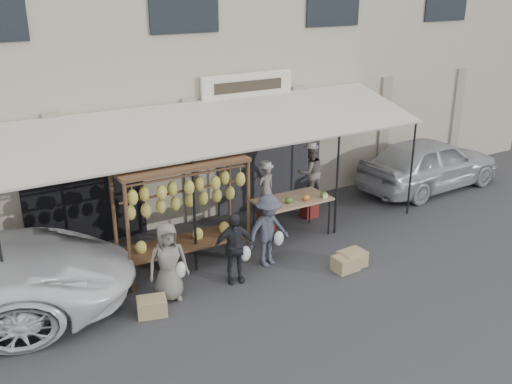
% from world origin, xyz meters
% --- Properties ---
extents(ground_plane, '(90.00, 90.00, 0.00)m').
position_xyz_m(ground_plane, '(0.00, 0.00, 0.00)').
color(ground_plane, '#2D2D30').
extents(shophouse, '(24.00, 6.15, 7.30)m').
position_xyz_m(shophouse, '(-0.00, 6.50, 3.65)').
color(shophouse, '#A8A18A').
rests_on(shophouse, ground_plane).
extents(awning, '(10.00, 2.35, 2.92)m').
position_xyz_m(awning, '(0.01, 2.28, 2.57)').
color(awning, beige).
rests_on(awning, ground_plane).
extents(banana_rack, '(2.60, 0.90, 2.24)m').
position_xyz_m(banana_rack, '(-1.15, 1.30, 1.57)').
color(banana_rack, '#4C2C1C').
rests_on(banana_rack, ground_plane).
extents(produce_table, '(1.70, 0.90, 1.04)m').
position_xyz_m(produce_table, '(1.56, 1.50, 0.86)').
color(produce_table, tan).
rests_on(produce_table, ground_plane).
extents(vendor_left, '(0.45, 0.33, 1.14)m').
position_xyz_m(vendor_left, '(1.24, 2.12, 1.01)').
color(vendor_left, gray).
rests_on(vendor_left, stool_left).
extents(vendor_right, '(0.70, 0.57, 1.34)m').
position_xyz_m(vendor_right, '(2.57, 2.25, 1.15)').
color(vendor_right, slate).
rests_on(vendor_right, stool_right).
extents(customer_left, '(0.78, 0.57, 1.48)m').
position_xyz_m(customer_left, '(-1.89, 0.41, 0.74)').
color(customer_left, slate).
rests_on(customer_left, ground_plane).
extents(customer_mid, '(0.89, 0.54, 1.41)m').
position_xyz_m(customer_mid, '(-0.56, 0.37, 0.71)').
color(customer_mid, '#26272C').
rests_on(customer_mid, ground_plane).
extents(customer_right, '(1.03, 0.66, 1.50)m').
position_xyz_m(customer_right, '(0.36, 0.62, 0.75)').
color(customer_right, '#404250').
rests_on(customer_right, ground_plane).
extents(stool_left, '(0.39, 0.39, 0.44)m').
position_xyz_m(stool_left, '(1.24, 2.12, 0.22)').
color(stool_left, maroon).
rests_on(stool_left, ground_plane).
extents(stool_right, '(0.43, 0.43, 0.48)m').
position_xyz_m(stool_right, '(2.57, 2.25, 0.24)').
color(stool_right, maroon).
rests_on(stool_right, ground_plane).
extents(crate_near_a, '(0.50, 0.38, 0.30)m').
position_xyz_m(crate_near_a, '(1.56, -0.39, 0.15)').
color(crate_near_a, tan).
rests_on(crate_near_a, ground_plane).
extents(crate_near_b, '(0.56, 0.43, 0.32)m').
position_xyz_m(crate_near_b, '(1.79, -0.32, 0.16)').
color(crate_near_b, tan).
rests_on(crate_near_b, ground_plane).
extents(crate_far, '(0.59, 0.50, 0.30)m').
position_xyz_m(crate_far, '(-2.36, 0.07, 0.15)').
color(crate_far, tan).
rests_on(crate_far, ground_plane).
extents(sedan, '(4.39, 1.91, 1.47)m').
position_xyz_m(sedan, '(6.62, 2.22, 0.74)').
color(sedan, '#ADAEB3').
rests_on(sedan, ground_plane).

